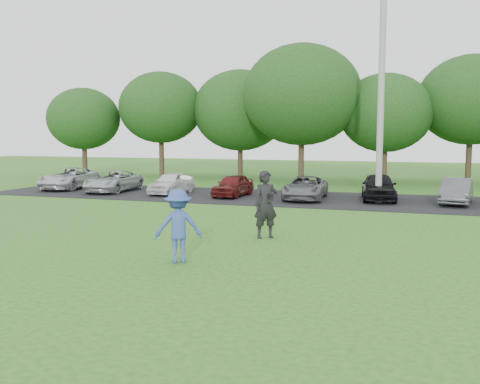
{
  "coord_description": "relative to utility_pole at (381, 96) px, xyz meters",
  "views": [
    {
      "loc": [
        5.09,
        -11.65,
        3.03
      ],
      "look_at": [
        0.0,
        3.5,
        1.3
      ],
      "focal_mm": 40.0,
      "sensor_mm": 36.0,
      "label": 1
    }
  ],
  "objects": [
    {
      "name": "ground",
      "position": [
        -3.43,
        -12.46,
        -4.69
      ],
      "size": [
        100.0,
        100.0,
        0.0
      ],
      "primitive_type": "plane",
      "color": "#26631C",
      "rests_on": "ground"
    },
    {
      "name": "parking_lot",
      "position": [
        -3.43,
        0.54,
        -4.68
      ],
      "size": [
        32.0,
        6.5,
        0.03
      ],
      "primitive_type": "cube",
      "color": "black",
      "rests_on": "ground"
    },
    {
      "name": "utility_pole",
      "position": [
        0.0,
        0.0,
        0.0
      ],
      "size": [
        0.28,
        0.28,
        9.39
      ],
      "primitive_type": "cylinder",
      "color": "#999794",
      "rests_on": "ground"
    },
    {
      "name": "frisbee_player",
      "position": [
        -3.69,
        -12.77,
        -3.82
      ],
      "size": [
        1.3,
        1.12,
        2.1
      ],
      "color": "#365199",
      "rests_on": "ground"
    },
    {
      "name": "camera_bystander",
      "position": [
        -2.54,
        -9.22,
        -3.7
      ],
      "size": [
        0.86,
        0.81,
        1.98
      ],
      "color": "black",
      "rests_on": "ground"
    },
    {
      "name": "parked_cars",
      "position": [
        -4.12,
        0.52,
        -4.1
      ],
      "size": [
        28.54,
        4.75,
        1.25
      ],
      "color": "#BABEC2",
      "rests_on": "parking_lot"
    },
    {
      "name": "tree_row",
      "position": [
        -1.91,
        10.3,
        0.22
      ],
      "size": [
        42.39,
        9.85,
        8.64
      ],
      "color": "#38281C",
      "rests_on": "ground"
    }
  ]
}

